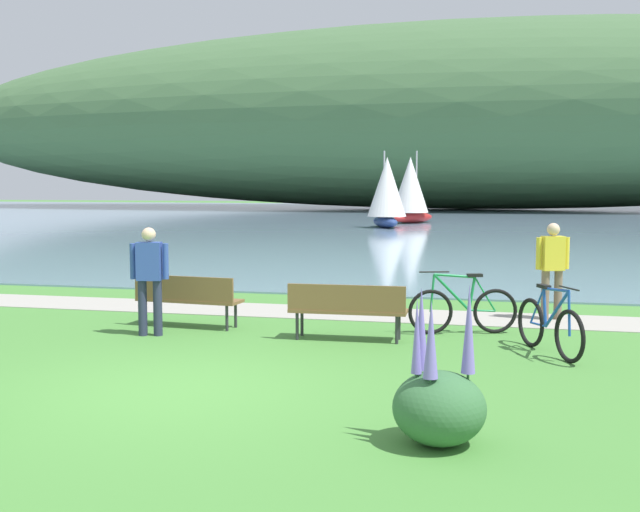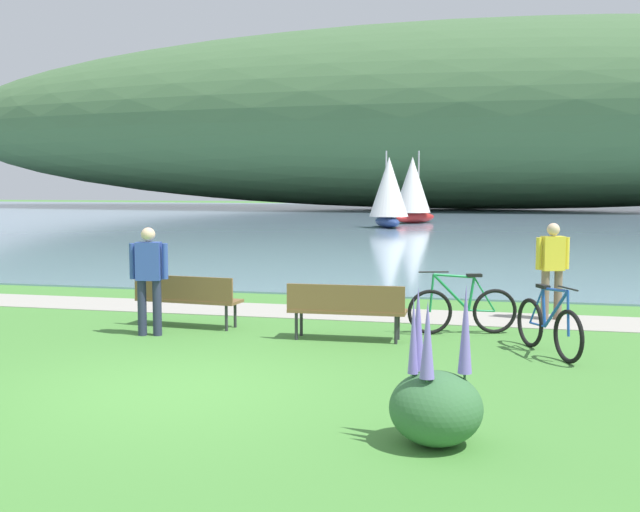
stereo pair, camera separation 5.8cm
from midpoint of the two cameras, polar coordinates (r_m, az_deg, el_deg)
The scene contains 13 objects.
ground_plane at distance 9.17m, azimuth -10.94°, elevation -9.76°, with size 200.00×200.00×0.00m, color #478438.
bay_water at distance 56.01m, azimuth 9.36°, elevation 2.83°, with size 180.00×80.00×0.04m, color #7A99B2.
distant_hillside at distance 76.73m, azimuth 10.81°, elevation 10.14°, with size 114.61×28.00×17.84m, color #42663D.
shoreline_path at distance 14.37m, azimuth -1.76°, elevation -4.16°, with size 60.00×1.50×0.01m, color #A39E93.
park_bench_near_camera at distance 12.93m, azimuth -9.99°, elevation -2.98°, with size 1.84×0.65×0.88m.
park_bench_further_along at distance 11.66m, azimuth 1.91°, elevation -3.81°, with size 1.81×0.53×0.88m.
bicycle_leaning_near_bench at distance 11.20m, azimuth 16.59°, elevation -5.05°, with size 0.83×1.62×1.01m.
bicycle_beside_path at distance 12.41m, azimuth 10.46°, elevation -3.92°, with size 1.71×0.59×1.01m.
person_at_shoreline at distance 13.98m, azimuth 16.82°, elevation -0.63°, with size 0.58×0.34×1.71m.
person_on_the_grass at distance 12.29m, azimuth -12.72°, elevation -1.32°, with size 0.60×0.29×1.71m.
echium_bush_beside_closest at distance 7.17m, azimuth 8.63°, elevation -10.67°, with size 0.86×0.86×1.48m.
sailboat_nearest_to_shore at distance 41.94m, azimuth 4.96°, elevation 4.81°, with size 2.79×3.69×4.21m.
sailboat_mid_bay at distance 47.24m, azimuth 6.74°, elevation 4.97°, with size 3.08×3.81×4.43m.
Camera 1 is at (3.61, -8.08, 2.37)m, focal length 42.94 mm.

